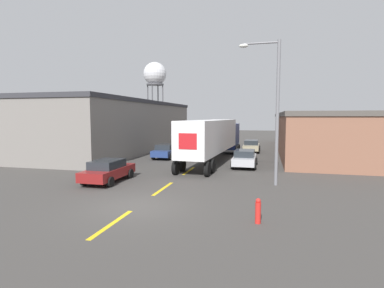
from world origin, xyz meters
TOP-DOWN VIEW (x-y plane):
  - ground_plane at (0.00, 0.00)m, footprint 160.00×160.00m
  - road_centerline at (0.00, 3.57)m, footprint 0.20×14.87m
  - warehouse_left at (-12.15, 21.27)m, footprint 10.38×27.87m
  - warehouse_right at (12.29, 25.00)m, footprint 10.67×28.86m
  - semi_truck at (1.06, 14.55)m, footprint 3.46×15.82m
  - parked_car_right_far at (3.99, 23.04)m, footprint 1.96×4.26m
  - parked_car_left_far at (-3.99, 15.71)m, footprint 1.96×4.26m
  - parked_car_left_near at (-3.99, 4.46)m, footprint 1.96×4.26m
  - parked_car_right_mid at (3.99, 12.27)m, footprint 1.96×4.26m
  - water_tower at (-21.10, 57.37)m, footprint 5.59×5.59m
  - street_lamp at (6.03, 6.06)m, footprint 2.41×0.32m
  - fire_hydrant at (5.44, -0.84)m, footprint 0.22×0.22m

SIDE VIEW (x-z plane):
  - ground_plane at x=0.00m, z-range 0.00..0.00m
  - road_centerline at x=0.00m, z-range 0.00..0.01m
  - fire_hydrant at x=5.44m, z-range 0.00..0.99m
  - parked_car_right_far at x=3.99m, z-range 0.03..1.43m
  - parked_car_left_far at x=-3.99m, z-range 0.03..1.43m
  - parked_car_left_near at x=-3.99m, z-range 0.03..1.43m
  - parked_car_right_mid at x=3.99m, z-range 0.03..1.43m
  - warehouse_right at x=12.29m, z-range 0.00..4.54m
  - semi_truck at x=1.06m, z-range 0.42..4.24m
  - warehouse_left at x=-12.15m, z-range 0.01..5.99m
  - street_lamp at x=6.03m, z-range 0.64..9.20m
  - water_tower at x=-21.10m, z-range 5.63..22.98m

